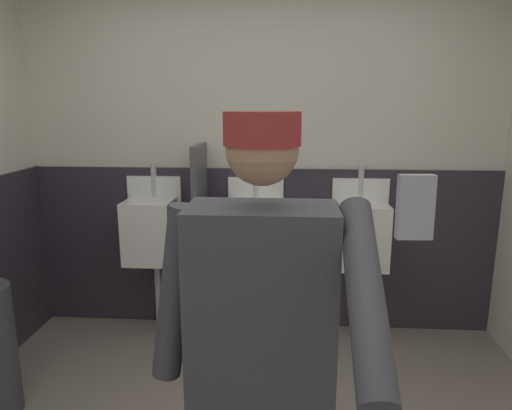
# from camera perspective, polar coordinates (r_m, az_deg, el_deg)

# --- Properties ---
(wall_back) EXTENTS (4.00, 0.12, 2.79)m
(wall_back) POSITION_cam_1_polar(r_m,az_deg,el_deg) (3.37, 0.75, 7.85)
(wall_back) COLOR beige
(wall_back) RESTS_ON ground_plane
(wainscot_band_back) EXTENTS (3.40, 0.03, 1.21)m
(wainscot_band_back) POSITION_cam_1_polar(r_m,az_deg,el_deg) (3.45, 0.64, -5.44)
(wainscot_band_back) COLOR #2D2833
(wainscot_band_back) RESTS_ON ground_plane
(urinal_left) EXTENTS (0.40, 0.34, 1.24)m
(urinal_left) POSITION_cam_1_polar(r_m,az_deg,el_deg) (3.40, -12.91, -3.01)
(urinal_left) COLOR white
(urinal_left) RESTS_ON ground_plane
(urinal_middle) EXTENTS (0.40, 0.34, 1.24)m
(urinal_middle) POSITION_cam_1_polar(r_m,az_deg,el_deg) (3.26, -0.17, -3.33)
(urinal_middle) COLOR white
(urinal_middle) RESTS_ON ground_plane
(urinal_right) EXTENTS (0.40, 0.34, 1.24)m
(urinal_right) POSITION_cam_1_polar(r_m,az_deg,el_deg) (3.30, 12.97, -3.49)
(urinal_right) COLOR white
(urinal_right) RESTS_ON ground_plane
(privacy_divider_panel) EXTENTS (0.04, 0.40, 0.90)m
(privacy_divider_panel) POSITION_cam_1_polar(r_m,az_deg,el_deg) (3.20, -6.98, -0.54)
(privacy_divider_panel) COLOR #4C4C51
(person) EXTENTS (0.66, 0.60, 1.65)m
(person) POSITION_cam_1_polar(r_m,az_deg,el_deg) (1.45, 0.67, -16.60)
(person) COLOR #2D3342
(person) RESTS_ON ground_plane
(cell_phone) EXTENTS (0.06, 0.03, 0.11)m
(cell_phone) POSITION_cam_1_polar(r_m,az_deg,el_deg) (0.81, 19.25, -0.25)
(cell_phone) COLOR #A5A8B2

